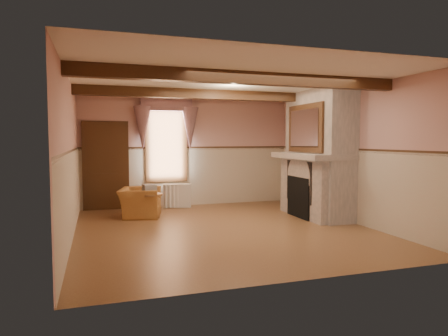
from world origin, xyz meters
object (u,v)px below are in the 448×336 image
object	(u,v)px
mantel_clock	(295,148)
armchair	(140,202)
side_table	(151,206)
radiator	(177,196)
bowl	(308,151)
oil_lamp	(303,147)

from	to	relation	value
mantel_clock	armchair	bearing A→B (deg)	173.90
armchair	side_table	bearing A→B (deg)	-133.50
armchair	radiator	world-z (taller)	armchair
radiator	bowl	world-z (taller)	bowl
oil_lamp	radiator	bearing A→B (deg)	146.81
side_table	oil_lamp	xyz separation A→B (m)	(3.44, -0.46, 1.29)
radiator	side_table	bearing A→B (deg)	-111.36
radiator	bowl	distance (m)	3.47
oil_lamp	mantel_clock	bearing A→B (deg)	90.00
side_table	radiator	distance (m)	1.50
side_table	oil_lamp	distance (m)	3.70
bowl	radiator	bearing A→B (deg)	143.46
armchair	bowl	world-z (taller)	bowl
armchair	mantel_clock	size ratio (longest dim) A/B	4.09
armchair	oil_lamp	xyz separation A→B (m)	(3.65, -0.79, 1.24)
armchair	bowl	size ratio (longest dim) A/B	2.99
radiator	mantel_clock	xyz separation A→B (m)	(2.63, -1.32, 1.22)
radiator	oil_lamp	size ratio (longest dim) A/B	2.50
bowl	mantel_clock	size ratio (longest dim) A/B	1.37
armchair	side_table	distance (m)	0.39
side_table	bowl	distance (m)	3.70
radiator	mantel_clock	bearing A→B (deg)	-15.31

